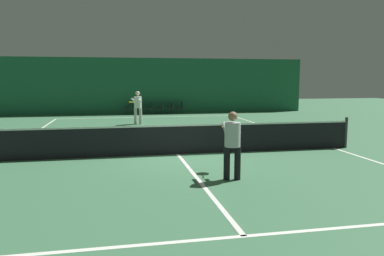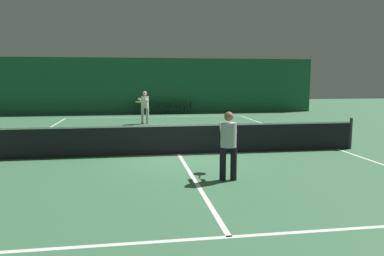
{
  "view_description": "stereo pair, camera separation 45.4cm",
  "coord_description": "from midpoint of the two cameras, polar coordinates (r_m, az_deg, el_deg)",
  "views": [
    {
      "loc": [
        -1.86,
        -11.6,
        2.4
      ],
      "look_at": [
        0.32,
        -0.75,
        0.94
      ],
      "focal_mm": 35.0,
      "sensor_mm": 36.0,
      "label": 1
    },
    {
      "loc": [
        -1.41,
        -11.68,
        2.4
      ],
      "look_at": [
        0.32,
        -0.75,
        0.94
      ],
      "focal_mm": 35.0,
      "sensor_mm": 36.0,
      "label": 2
    }
  ],
  "objects": [
    {
      "name": "courtside_chair_2",
      "position": [
        25.6,
        -6.95,
        3.17
      ],
      "size": [
        0.44,
        0.44,
        0.84
      ],
      "rotation": [
        0.0,
        0.0,
        -1.57
      ],
      "color": "#2D2D2D",
      "rests_on": "ground"
    },
    {
      "name": "courtside_chair_3",
      "position": [
        25.66,
        -5.39,
        3.21
      ],
      "size": [
        0.44,
        0.44,
        0.84
      ],
      "rotation": [
        0.0,
        0.0,
        -1.57
      ],
      "color": "#2D2D2D",
      "rests_on": "ground"
    },
    {
      "name": "courtside_chair_4",
      "position": [
        25.75,
        -3.84,
        3.24
      ],
      "size": [
        0.44,
        0.44,
        0.84
      ],
      "rotation": [
        0.0,
        0.0,
        -1.57
      ],
      "color": "#2D2D2D",
      "rests_on": "ground"
    },
    {
      "name": "player_far",
      "position": [
        20.06,
        -8.93,
        3.48
      ],
      "size": [
        0.82,
        1.43,
        1.75
      ],
      "rotation": [
        0.0,
        0.0,
        -1.92
      ],
      "color": "beige",
      "rests_on": "ground"
    },
    {
      "name": "backdrop_curtain",
      "position": [
        26.06,
        -7.78,
        6.36
      ],
      "size": [
        23.0,
        0.12,
        3.81
      ],
      "color": "#1E5B3D",
      "rests_on": "ground"
    },
    {
      "name": "court_line_baseline_far",
      "position": [
        23.72,
        -7.32,
        1.66
      ],
      "size": [
        11.0,
        0.1,
        0.0
      ],
      "color": "white",
      "rests_on": "ground"
    },
    {
      "name": "player_near",
      "position": [
        8.9,
        4.7,
        -1.85
      ],
      "size": [
        0.59,
        1.38,
        1.64
      ],
      "rotation": [
        0.0,
        0.0,
        1.39
      ],
      "color": "black",
      "rests_on": "ground"
    },
    {
      "name": "court_line_centre",
      "position": [
        12.0,
        -3.27,
        -4.02
      ],
      "size": [
        0.1,
        12.8,
        0.0
      ],
      "color": "white",
      "rests_on": "ground"
    },
    {
      "name": "tennis_net",
      "position": [
        11.91,
        -3.29,
        -1.62
      ],
      "size": [
        12.0,
        0.1,
        1.07
      ],
      "color": "black",
      "rests_on": "ground"
    },
    {
      "name": "courtside_chair_0",
      "position": [
        25.53,
        -10.09,
        3.1
      ],
      "size": [
        0.44,
        0.44,
        0.84
      ],
      "rotation": [
        0.0,
        0.0,
        -1.57
      ],
      "color": "#2D2D2D",
      "rests_on": "ground"
    },
    {
      "name": "court_line_service_near",
      "position": [
        5.99,
        5.72,
        -16.09
      ],
      "size": [
        8.25,
        0.1,
        0.0
      ],
      "color": "white",
      "rests_on": "ground"
    },
    {
      "name": "court_line_service_far",
      "position": [
        18.28,
        -6.1,
        -0.06
      ],
      "size": [
        8.25,
        0.1,
        0.0
      ],
      "color": "white",
      "rests_on": "ground"
    },
    {
      "name": "court_line_sideline_right",
      "position": [
        13.87,
        19.88,
        -2.89
      ],
      "size": [
        0.1,
        23.8,
        0.0
      ],
      "color": "white",
      "rests_on": "ground"
    },
    {
      "name": "courtside_chair_1",
      "position": [
        25.56,
        -8.52,
        3.14
      ],
      "size": [
        0.44,
        0.44,
        0.84
      ],
      "rotation": [
        0.0,
        0.0,
        -1.57
      ],
      "color": "#2D2D2D",
      "rests_on": "ground"
    },
    {
      "name": "ground_plane",
      "position": [
        12.0,
        -3.27,
        -4.03
      ],
      "size": [
        60.0,
        60.0,
        0.0
      ],
      "primitive_type": "plane",
      "color": "#3D704C"
    },
    {
      "name": "courtside_chair_5",
      "position": [
        25.85,
        -2.31,
        3.26
      ],
      "size": [
        0.44,
        0.44,
        0.84
      ],
      "rotation": [
        0.0,
        0.0,
        -1.57
      ],
      "color": "#2D2D2D",
      "rests_on": "ground"
    }
  ]
}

